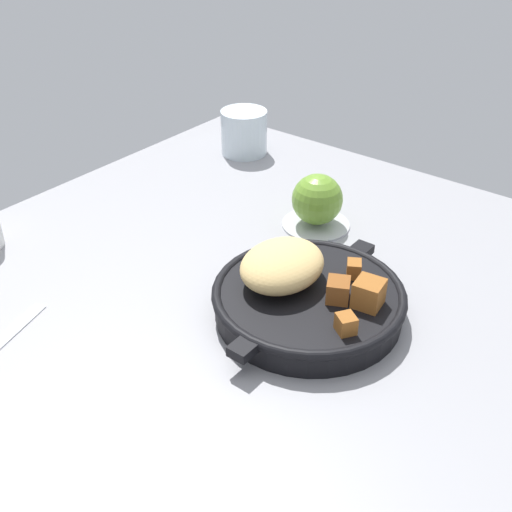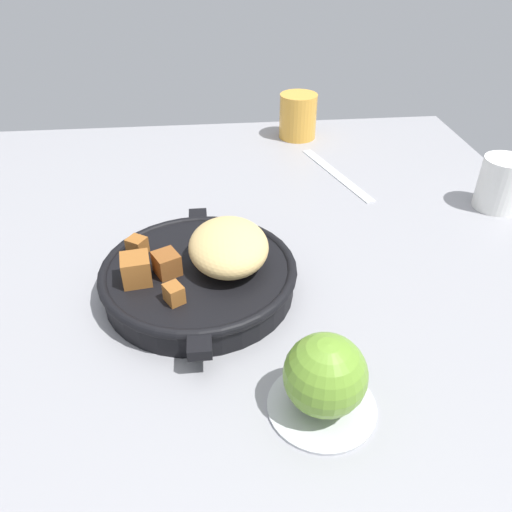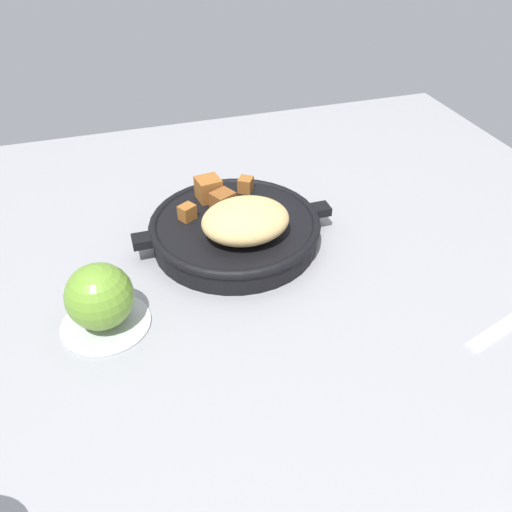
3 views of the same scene
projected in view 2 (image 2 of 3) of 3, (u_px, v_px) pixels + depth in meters
ground_plane at (240, 269)px, 65.45cm from camera, size 99.95×93.03×2.40cm
cast_iron_skillet at (203, 271)px, 58.49cm from camera, size 27.25×22.94×8.13cm
saucer_plate at (322, 405)px, 45.89cm from camera, size 10.05×10.05×0.60cm
red_apple at (325, 375)px, 43.58cm from camera, size 7.45×7.45×7.45cm
butter_knife at (336, 174)px, 85.51cm from camera, size 20.98×7.88×0.36cm
juice_glass_amber at (298, 116)px, 97.07cm from camera, size 7.18×7.18×8.40cm
white_creamer_pitcher at (501, 184)px, 74.26cm from camera, size 6.41×6.41×7.85cm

